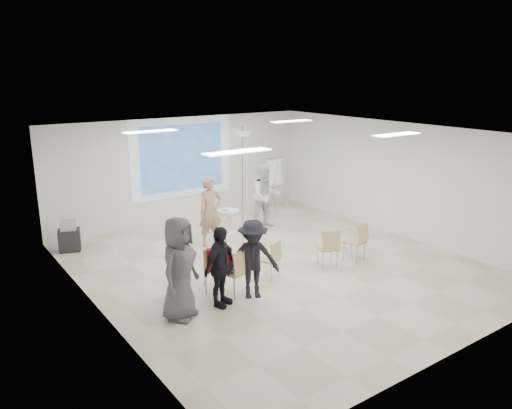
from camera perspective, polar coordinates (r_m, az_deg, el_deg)
floor at (r=11.43m, az=2.33°, el=-7.16°), size 8.00×9.00×0.10m
ceiling at (r=10.65m, az=2.51°, el=8.47°), size 8.00×9.00×0.10m
wall_back at (r=14.71m, az=-8.48°, el=4.04°), size 8.00×0.10×3.00m
wall_left at (r=9.14m, az=-18.18°, el=-3.35°), size 0.10×9.00×3.00m
wall_right at (r=13.73m, az=15.96°, el=2.83°), size 0.10×9.00×3.00m
projection_halo at (r=14.59m, az=-8.41°, el=5.35°), size 3.20×0.01×2.30m
projection_image at (r=14.58m, az=-8.39°, el=5.34°), size 2.60×0.01×1.90m
pedestal_table at (r=13.39m, az=-3.12°, el=-1.84°), size 0.60×0.60×0.69m
player_left at (r=12.41m, az=-5.24°, el=-0.27°), size 0.74×0.51×2.01m
player_right at (r=13.83m, az=1.13°, el=1.37°), size 1.09×0.94×2.00m
controller_left at (r=12.63m, az=-5.14°, el=1.50°), size 0.04×0.12×0.04m
controller_right at (r=13.85m, az=-0.08°, el=2.88°), size 0.06×0.12×0.04m
chair_far_left at (r=9.63m, az=-8.68°, el=-8.35°), size 0.47×0.49×0.80m
chair_left_mid at (r=9.93m, az=-4.81°, el=-6.96°), size 0.59×0.61×0.94m
chair_left_inner at (r=9.72m, az=-2.18°, el=-7.34°), size 0.55×0.57×0.96m
chair_center at (r=10.55m, az=1.81°, el=-5.98°), size 0.50×0.52×0.82m
chair_right_inner at (r=11.18m, az=8.35°, el=-4.66°), size 0.55×0.57×0.89m
chair_right_far at (r=11.68m, az=11.56°, el=-3.89°), size 0.52×0.55×0.91m
red_jacket at (r=9.77m, az=-4.23°, el=-6.29°), size 0.49×0.30×0.47m
laptop at (r=9.81m, az=-2.59°, el=-7.46°), size 0.40×0.33×0.03m
audience_left at (r=9.24m, az=-4.16°, el=-6.46°), size 1.19×1.00×1.77m
audience_mid at (r=9.56m, az=-0.36°, el=-5.67°), size 1.30×1.03×1.77m
audience_outer at (r=8.83m, az=-8.81°, el=-6.55°), size 1.22×1.12×2.09m
flipchart_easel at (r=15.43m, az=2.29°, el=3.80°), size 0.74×0.56×1.71m
av_cart at (r=12.99m, az=-20.56°, el=-3.50°), size 0.60×0.54×0.76m
ceiling_projector at (r=11.96m, az=-1.54°, el=7.45°), size 0.30×0.25×3.00m
fluor_panel_nw at (r=11.37m, az=-11.93°, el=8.17°), size 1.20×0.30×0.02m
fluor_panel_ne at (r=13.45m, az=4.07°, el=9.48°), size 1.20×0.30×0.02m
fluor_panel_sw at (r=8.30m, az=-2.13°, el=6.05°), size 1.20×0.30×0.02m
fluor_panel_se at (r=10.99m, az=15.78°, el=7.71°), size 1.20×0.30×0.02m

